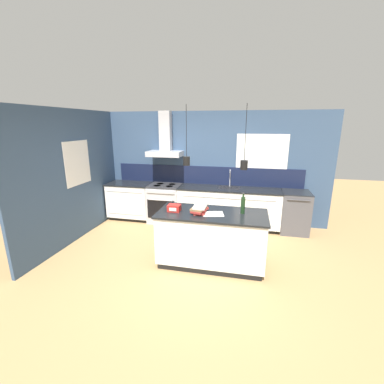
% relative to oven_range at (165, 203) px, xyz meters
% --- Properties ---
extents(ground_plane, '(16.00, 16.00, 0.00)m').
position_rel_oven_range_xyz_m(ground_plane, '(0.95, -1.69, -0.46)').
color(ground_plane, tan).
rests_on(ground_plane, ground).
extents(wall_back, '(5.60, 2.15, 2.60)m').
position_rel_oven_range_xyz_m(wall_back, '(0.89, 0.32, 0.90)').
color(wall_back, '#354C6B').
rests_on(wall_back, ground_plane).
extents(wall_left, '(0.08, 3.80, 2.60)m').
position_rel_oven_range_xyz_m(wall_left, '(-1.48, -0.99, 0.85)').
color(wall_left, '#354C6B').
rests_on(wall_left, ground_plane).
extents(counter_run_left, '(1.05, 0.64, 0.91)m').
position_rel_oven_range_xyz_m(counter_run_left, '(-0.90, 0.01, 0.01)').
color(counter_run_left, black).
rests_on(counter_run_left, ground_plane).
extents(counter_run_sink, '(2.30, 0.64, 1.30)m').
position_rel_oven_range_xyz_m(counter_run_sink, '(1.52, 0.01, 0.01)').
color(counter_run_sink, black).
rests_on(counter_run_sink, ground_plane).
extents(oven_range, '(0.76, 0.66, 0.91)m').
position_rel_oven_range_xyz_m(oven_range, '(0.00, 0.00, 0.00)').
color(oven_range, '#B5B5BA').
rests_on(oven_range, ground_plane).
extents(dishwasher, '(0.59, 0.65, 0.91)m').
position_rel_oven_range_xyz_m(dishwasher, '(2.95, 0.00, -0.00)').
color(dishwasher, '#4C4C51').
rests_on(dishwasher, ground_plane).
extents(kitchen_island, '(1.79, 0.83, 0.91)m').
position_rel_oven_range_xyz_m(kitchen_island, '(1.38, -1.71, 0.00)').
color(kitchen_island, black).
rests_on(kitchen_island, ground_plane).
extents(bottle_on_island, '(0.07, 0.07, 0.34)m').
position_rel_oven_range_xyz_m(bottle_on_island, '(1.87, -1.62, 0.60)').
color(bottle_on_island, '#193319').
rests_on(bottle_on_island, kitchen_island).
extents(book_stack, '(0.26, 0.37, 0.13)m').
position_rel_oven_range_xyz_m(book_stack, '(1.18, -1.77, 0.52)').
color(book_stack, '#B2332D').
rests_on(book_stack, kitchen_island).
extents(red_supply_box, '(0.20, 0.16, 0.11)m').
position_rel_oven_range_xyz_m(red_supply_box, '(0.76, -1.76, 0.51)').
color(red_supply_box, red).
rests_on(red_supply_box, kitchen_island).
extents(paper_pile, '(0.38, 0.32, 0.01)m').
position_rel_oven_range_xyz_m(paper_pile, '(1.41, -1.77, 0.46)').
color(paper_pile, silver).
rests_on(paper_pile, kitchen_island).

